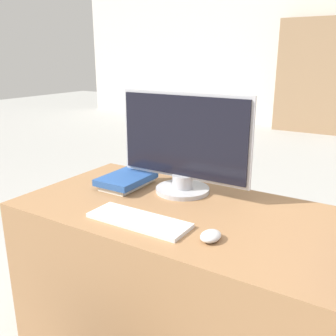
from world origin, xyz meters
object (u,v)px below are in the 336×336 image
mouse (211,236)px  book_stack (127,180)px  monitor (183,145)px  keyboard (139,220)px

mouse → book_stack: bearing=153.7°
monitor → mouse: 0.53m
keyboard → book_stack: size_ratio=1.47×
mouse → book_stack: size_ratio=0.33×
keyboard → mouse: mouse is taller
monitor → book_stack: size_ratio=2.33×
mouse → book_stack: (-0.59, 0.29, 0.01)m
keyboard → mouse: (0.30, 0.01, 0.01)m
monitor → book_stack: 0.34m
mouse → book_stack: 0.65m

